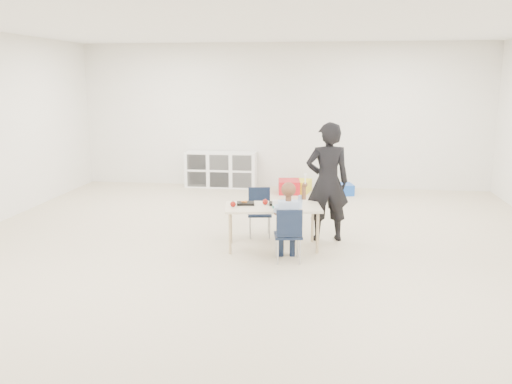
# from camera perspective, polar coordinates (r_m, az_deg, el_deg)

# --- Properties ---
(room) EXTENTS (9.00, 9.02, 2.80)m
(room) POSITION_cam_1_polar(r_m,az_deg,el_deg) (6.24, -0.54, 5.20)
(room) COLOR #C1B294
(room) RESTS_ON ground
(table) EXTENTS (1.28, 0.78, 0.55)m
(table) POSITION_cam_1_polar(r_m,az_deg,el_deg) (6.89, 1.78, -3.66)
(table) COLOR beige
(table) RESTS_ON ground
(chair_near) EXTENTS (0.36, 0.35, 0.66)m
(chair_near) POSITION_cam_1_polar(r_m,az_deg,el_deg) (6.39, 3.40, -4.46)
(chair_near) COLOR black
(chair_near) RESTS_ON ground
(chair_far) EXTENTS (0.36, 0.35, 0.66)m
(chair_far) POSITION_cam_1_polar(r_m,az_deg,el_deg) (7.37, 0.37, -2.21)
(chair_far) COLOR black
(chair_far) RESTS_ON ground
(child) EXTENTS (0.50, 0.50, 1.04)m
(child) POSITION_cam_1_polar(r_m,az_deg,el_deg) (6.34, 3.42, -2.82)
(child) COLOR #B1C6EF
(child) RESTS_ON chair_near
(lunch_tray_near) EXTENTS (0.24, 0.19, 0.03)m
(lunch_tray_near) POSITION_cam_1_polar(r_m,az_deg,el_deg) (6.90, 2.30, -1.21)
(lunch_tray_near) COLOR black
(lunch_tray_near) RESTS_ON table
(lunch_tray_far) EXTENTS (0.24, 0.19, 0.03)m
(lunch_tray_far) POSITION_cam_1_polar(r_m,az_deg,el_deg) (6.90, -1.11, -1.21)
(lunch_tray_far) COLOR black
(lunch_tray_far) RESTS_ON table
(milk_carton) EXTENTS (0.08, 0.08, 0.10)m
(milk_carton) POSITION_cam_1_polar(r_m,az_deg,el_deg) (6.69, 2.05, -1.32)
(milk_carton) COLOR white
(milk_carton) RESTS_ON table
(bread_roll) EXTENTS (0.09, 0.09, 0.07)m
(bread_roll) POSITION_cam_1_polar(r_m,az_deg,el_deg) (6.72, 3.93, -1.42)
(bread_roll) COLOR tan
(bread_roll) RESTS_ON table
(apple_near) EXTENTS (0.07, 0.07, 0.07)m
(apple_near) POSITION_cam_1_polar(r_m,az_deg,el_deg) (6.89, 0.97, -1.05)
(apple_near) COLOR maroon
(apple_near) RESTS_ON table
(apple_far) EXTENTS (0.07, 0.07, 0.07)m
(apple_far) POSITION_cam_1_polar(r_m,az_deg,el_deg) (6.77, -2.44, -1.29)
(apple_far) COLOR maroon
(apple_far) RESTS_ON table
(cubby_shelf) EXTENTS (1.40, 0.40, 0.70)m
(cubby_shelf) POSITION_cam_1_polar(r_m,az_deg,el_deg) (10.76, -3.70, 2.38)
(cubby_shelf) COLOR white
(cubby_shelf) RESTS_ON ground
(adult) EXTENTS (0.64, 0.48, 1.58)m
(adult) POSITION_cam_1_polar(r_m,az_deg,el_deg) (7.18, 7.53, 1.04)
(adult) COLOR black
(adult) RESTS_ON ground
(bin_red) EXTENTS (0.44, 0.54, 0.24)m
(bin_red) POSITION_cam_1_polar(r_m,az_deg,el_deg) (10.23, 3.49, 0.59)
(bin_red) COLOR red
(bin_red) RESTS_ON ground
(bin_yellow) EXTENTS (0.45, 0.53, 0.23)m
(bin_yellow) POSITION_cam_1_polar(r_m,az_deg,el_deg) (10.32, 4.63, 0.63)
(bin_yellow) COLOR yellow
(bin_yellow) RESTS_ON ground
(bin_blue) EXTENTS (0.40, 0.46, 0.20)m
(bin_blue) POSITION_cam_1_polar(r_m,az_deg,el_deg) (10.22, 9.21, 0.31)
(bin_blue) COLOR #1648A9
(bin_blue) RESTS_ON ground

